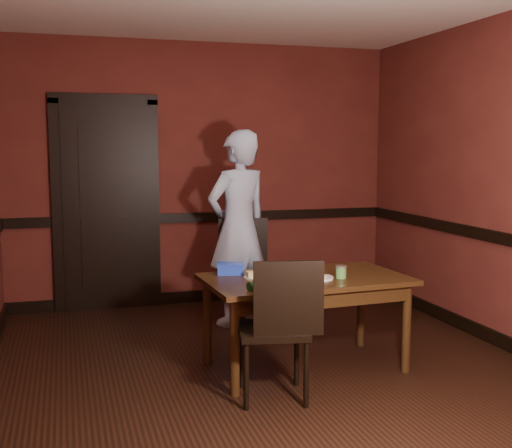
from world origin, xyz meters
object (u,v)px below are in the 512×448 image
person (238,228)px  sandwich_plate (317,277)px  chair_near (273,327)px  food_tub (230,268)px  dining_table (305,323)px  sauce_jar (341,272)px  cheese_saucer (255,275)px  chair_far (253,274)px

person → sandwich_plate: person is taller
chair_near → food_tub: 0.77m
dining_table → sandwich_plate: sandwich_plate is taller
dining_table → chair_near: size_ratio=1.56×
person → sauce_jar: bearing=83.6°
dining_table → sandwich_plate: size_ratio=6.34×
sauce_jar → cheese_saucer: 0.63m
sandwich_plate → food_tub: size_ratio=1.02×
sandwich_plate → chair_near: bearing=-140.9°
dining_table → chair_near: (-0.40, -0.46, 0.13)m
chair_far → food_tub: size_ratio=4.27×
sauce_jar → cheese_saucer: size_ratio=0.60×
dining_table → chair_near: 0.63m
cheese_saucer → sauce_jar: bearing=-17.3°
food_tub → person: bearing=84.9°
dining_table → person: person is taller
food_tub → dining_table: bearing=-13.9°
sauce_jar → cheese_saucer: bearing=162.7°
dining_table → sauce_jar: bearing=-31.0°
chair_near → cheese_saucer: 0.58m
dining_table → cheese_saucer: 0.52m
chair_far → chair_near: chair_far is taller
sandwich_plate → cheese_saucer: 0.45m
sandwich_plate → sauce_jar: 0.18m
cheese_saucer → chair_near: bearing=-93.9°
dining_table → food_tub: (-0.50, 0.26, 0.39)m
chair_far → cheese_saucer: size_ratio=6.17×
food_tub → chair_near: bearing=-69.1°
chair_near → food_tub: bearing=-71.1°
dining_table → chair_far: bearing=89.5°
chair_far → sandwich_plate: 1.28m
dining_table → cheese_saucer: size_ratio=9.30×
chair_far → food_tub: bearing=-105.4°
sandwich_plate → sauce_jar: (0.17, -0.03, 0.03)m
chair_near → person: person is taller
sauce_jar → food_tub: size_ratio=0.41×
chair_far → sandwich_plate: size_ratio=4.21×
person → cheese_saucer: bearing=58.8°
chair_near → sandwich_plate: 0.64m
chair_far → person: person is taller
dining_table → chair_far: (-0.06, 1.16, 0.14)m
cheese_saucer → food_tub: size_ratio=0.69×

